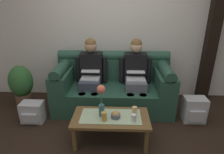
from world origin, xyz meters
TOP-DOWN VIEW (x-y plane):
  - ground_plane at (0.00, 0.00)m, footprint 14.00×14.00m
  - back_wall_patterned at (0.00, 1.70)m, footprint 6.00×0.12m
  - timber_pillar at (1.75, 1.58)m, footprint 0.20×0.20m
  - couch at (0.00, 1.17)m, footprint 2.00×0.88m
  - person_left at (-0.39, 1.16)m, footprint 0.56×0.67m
  - person_right at (0.39, 1.17)m, footprint 0.56×0.67m
  - coffee_table at (0.00, 0.21)m, footprint 1.01×0.52m
  - flower_vase at (-0.12, 0.22)m, footprint 0.11×0.11m
  - snack_bowl at (0.06, 0.18)m, footprint 0.12×0.12m
  - cup_near_left at (0.31, 0.24)m, footprint 0.06×0.06m
  - cup_near_right at (0.29, 0.11)m, footprint 0.06×0.06m
  - cup_far_center at (-0.08, 0.11)m, footprint 0.07×0.07m
  - backpack_right at (1.30, 0.73)m, footprint 0.34×0.28m
  - backpack_left at (-1.26, 0.62)m, footprint 0.34×0.27m
  - potted_plant at (-1.60, 1.06)m, footprint 0.40×0.40m

SIDE VIEW (x-z plane):
  - ground_plane at x=0.00m, z-range 0.00..0.00m
  - backpack_left at x=-1.26m, z-range 0.00..0.33m
  - backpack_right at x=1.30m, z-range 0.00..0.40m
  - coffee_table at x=0.00m, z-range 0.14..0.53m
  - couch at x=0.00m, z-range -0.11..0.86m
  - snack_bowl at x=0.06m, z-range 0.38..0.48m
  - potted_plant at x=-1.60m, z-range 0.04..0.82m
  - cup_near_right at x=0.29m, z-range 0.39..0.49m
  - cup_far_center at x=-0.08m, z-range 0.39..0.51m
  - cup_near_left at x=0.31m, z-range 0.39..0.52m
  - flower_vase at x=-0.12m, z-range 0.44..0.88m
  - person_right at x=0.39m, z-range 0.05..1.27m
  - person_left at x=-0.39m, z-range 0.05..1.27m
  - back_wall_patterned at x=0.00m, z-range 0.00..2.90m
  - timber_pillar at x=1.75m, z-range 0.00..2.90m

